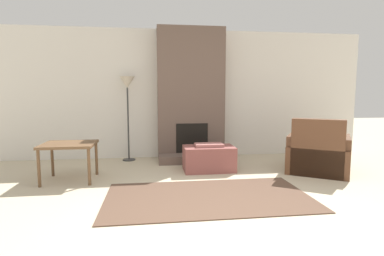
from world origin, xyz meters
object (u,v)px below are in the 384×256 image
ottoman (209,158)px  floor_lamp_left (127,89)px  armchair (318,155)px  side_table (69,148)px

ottoman → floor_lamp_left: floor_lamp_left is taller
armchair → floor_lamp_left: 3.65m
ottoman → side_table: size_ratio=1.13×
armchair → floor_lamp_left: floor_lamp_left is taller
armchair → side_table: bearing=32.3°
side_table → floor_lamp_left: (0.78, 1.31, 0.90)m
ottoman → side_table: side_table is taller
side_table → floor_lamp_left: floor_lamp_left is taller
side_table → ottoman: bearing=7.7°
ottoman → armchair: armchair is taller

